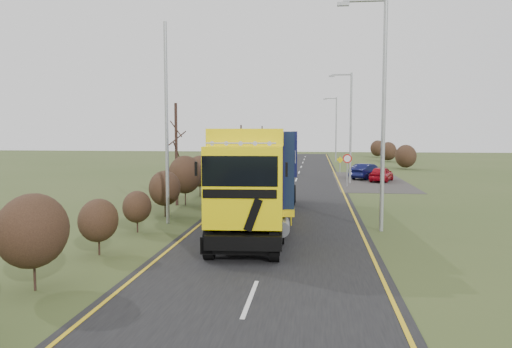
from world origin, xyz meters
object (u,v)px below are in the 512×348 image
object	(u,v)px
car_red_hatchback	(381,174)
car_blue_sedan	(367,171)
streetlight_near	(380,103)
speed_sign	(347,164)
lorry	(264,170)

from	to	relation	value
car_red_hatchback	car_blue_sedan	world-z (taller)	car_blue_sedan
car_blue_sedan	streetlight_near	size ratio (longest dim) A/B	0.42
car_red_hatchback	speed_sign	world-z (taller)	speed_sign
car_red_hatchback	speed_sign	bearing A→B (deg)	72.52
streetlight_near	speed_sign	size ratio (longest dim) A/B	3.93
streetlight_near	speed_sign	distance (m)	18.05
lorry	car_red_hatchback	bearing A→B (deg)	64.70
car_blue_sedan	streetlight_near	world-z (taller)	streetlight_near
lorry	car_blue_sedan	world-z (taller)	lorry
lorry	streetlight_near	bearing A→B (deg)	-20.70
streetlight_near	speed_sign	world-z (taller)	streetlight_near
car_blue_sedan	speed_sign	bearing A→B (deg)	105.20
streetlight_near	car_red_hatchback	bearing A→B (deg)	82.30
lorry	speed_sign	xyz separation A→B (m)	(5.00, 15.99, -0.73)
streetlight_near	speed_sign	bearing A→B (deg)	90.84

